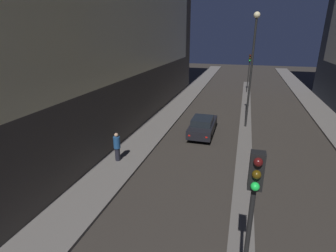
{
  "coord_description": "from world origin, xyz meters",
  "views": [
    {
      "loc": [
        -0.45,
        -2.84,
        7.35
      ],
      "look_at": [
        -5.85,
        15.74,
        0.5
      ],
      "focal_mm": 28.0,
      "sensor_mm": 36.0,
      "label": 1
    }
  ],
  "objects": [
    {
      "name": "traffic_light_mid",
      "position": [
        0.0,
        32.29,
        3.63
      ],
      "size": [
        0.32,
        0.42,
        4.78
      ],
      "color": "black",
      "rests_on": "median_strip"
    },
    {
      "name": "traffic_light_near",
      "position": [
        0.0,
        2.64,
        3.63
      ],
      "size": [
        0.32,
        0.42,
        4.78
      ],
      "color": "black",
      "rests_on": "median_strip"
    },
    {
      "name": "median_strip",
      "position": [
        0.0,
        20.64,
        0.07
      ],
      "size": [
        0.95,
        39.27,
        0.13
      ],
      "color": "#66605B",
      "rests_on": "ground"
    },
    {
      "name": "car_left_lane",
      "position": [
        -3.15,
        15.89,
        0.75
      ],
      "size": [
        1.7,
        4.41,
        1.45
      ],
      "color": "black",
      "rests_on": "ground"
    },
    {
      "name": "street_lamp",
      "position": [
        0.0,
        18.45,
        5.68
      ],
      "size": [
        0.47,
        0.47,
        8.7
      ],
      "color": "black",
      "rests_on": "median_strip"
    },
    {
      "name": "pedestrian_on_left_sidewalk",
      "position": [
        -7.3,
        9.92,
        1.07
      ],
      "size": [
        0.4,
        0.4,
        1.75
      ],
      "color": "black",
      "rests_on": "sidewalk_left"
    }
  ]
}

